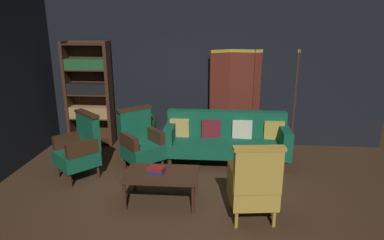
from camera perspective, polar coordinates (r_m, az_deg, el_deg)
name	(u,v)px	position (r m, az deg, el deg)	size (l,w,h in m)	color
ground_plane	(187,202)	(4.81, -0.79, -13.65)	(10.00, 10.00, 0.00)	#3D2819
back_wall	(199,75)	(6.69, 1.15, 7.69)	(7.20, 0.10, 2.80)	black
folding_screen	(262,97)	(6.78, 11.78, 3.90)	(2.08, 0.53, 1.90)	#5B2319
bookshelf	(89,92)	(6.97, -17.00, 4.54)	(0.90, 0.32, 2.05)	#382114
velvet_couch	(226,137)	(5.94, 5.82, -2.92)	(2.12, 0.78, 0.88)	#382114
coffee_table	(162,177)	(4.68, -5.16, -9.49)	(1.00, 0.64, 0.42)	#382114
armchair_gilt_accent	(254,184)	(4.27, 10.41, -10.60)	(0.65, 0.64, 1.04)	#B78E33
armchair_wing_left	(80,148)	(5.61, -18.42, -4.50)	(0.82, 0.82, 1.04)	#382114
armchair_wing_right	(140,142)	(5.66, -8.72, -3.64)	(0.82, 0.82, 1.04)	#382114
potted_plant	(140,126)	(6.41, -8.78, -0.96)	(0.61, 0.61, 0.90)	brown
book_navy_cloth	(156,171)	(4.69, -6.05, -8.59)	(0.22, 0.18, 0.03)	navy
book_red_leather	(156,169)	(4.67, -6.07, -8.15)	(0.21, 0.15, 0.04)	maroon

